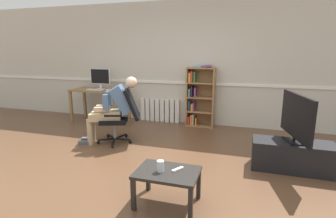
{
  "coord_description": "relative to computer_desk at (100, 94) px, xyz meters",
  "views": [
    {
      "loc": [
        1.39,
        -3.13,
        1.63
      ],
      "look_at": [
        0.15,
        0.85,
        0.7
      ],
      "focal_mm": 28.04,
      "sensor_mm": 36.0,
      "label": 1
    }
  ],
  "objects": [
    {
      "name": "bookshelf",
      "position": [
        2.28,
        0.29,
        -0.0
      ],
      "size": [
        0.6,
        0.29,
        1.33
      ],
      "color": "olive",
      "rests_on": "ground_plane"
    },
    {
      "name": "office_chair",
      "position": [
        1.18,
        -1.18,
        -0.12
      ],
      "size": [
        0.8,
        0.67,
        0.98
      ],
      "rotation": [
        0.0,
        0.0,
        -1.22
      ],
      "color": "black",
      "rests_on": "ground_plane"
    },
    {
      "name": "imac_monitor",
      "position": [
        -0.01,
        0.08,
        0.38
      ],
      "size": [
        0.5,
        0.14,
        0.47
      ],
      "color": "silver",
      "rests_on": "computer_desk"
    },
    {
      "name": "computer_mouse",
      "position": [
        0.29,
        -0.12,
        0.12
      ],
      "size": [
        0.06,
        0.1,
        0.03
      ],
      "primitive_type": "cube",
      "color": "white",
      "rests_on": "computer_desk"
    },
    {
      "name": "coffee_table",
      "position": [
        2.54,
        -2.83,
        -0.32
      ],
      "size": [
        0.66,
        0.48,
        0.38
      ],
      "color": "black",
      "rests_on": "ground_plane"
    },
    {
      "name": "spare_remote",
      "position": [
        2.64,
        -2.78,
        -0.26
      ],
      "size": [
        0.11,
        0.15,
        0.02
      ],
      "primitive_type": "cube",
      "rotation": [
        0.0,
        0.0,
        2.59
      ],
      "color": "white",
      "rests_on": "coffee_table"
    },
    {
      "name": "ground_plane",
      "position": [
        1.92,
        -2.15,
        -0.65
      ],
      "size": [
        18.0,
        18.0,
        0.0
      ],
      "primitive_type": "plane",
      "color": "brown"
    },
    {
      "name": "tv_screen",
      "position": [
        3.94,
        -1.52,
        0.1
      ],
      "size": [
        0.27,
        0.97,
        0.66
      ],
      "rotation": [
        0.0,
        0.0,
        1.8
      ],
      "color": "black",
      "rests_on": "tv_stand"
    },
    {
      "name": "drinking_glass",
      "position": [
        2.47,
        -2.86,
        -0.21
      ],
      "size": [
        0.08,
        0.08,
        0.12
      ],
      "primitive_type": "cylinder",
      "color": "silver",
      "rests_on": "coffee_table"
    },
    {
      "name": "radiator",
      "position": [
        1.34,
        0.39,
        -0.38
      ],
      "size": [
        0.94,
        0.08,
        0.53
      ],
      "color": "white",
      "rests_on": "ground_plane"
    },
    {
      "name": "tv_stand",
      "position": [
        3.94,
        -1.52,
        -0.45
      ],
      "size": [
        1.07,
        0.43,
        0.41
      ],
      "color": "black",
      "rests_on": "ground_plane"
    },
    {
      "name": "keyboard",
      "position": [
        -0.02,
        -0.14,
        0.12
      ],
      "size": [
        0.4,
        0.12,
        0.02
      ],
      "primitive_type": "cube",
      "color": "silver",
      "rests_on": "computer_desk"
    },
    {
      "name": "person_seated",
      "position": [
        1.02,
        -1.24,
        -0.0
      ],
      "size": [
        1.05,
        0.63,
        1.19
      ],
      "rotation": [
        0.0,
        0.0,
        -1.22
      ],
      "color": "tan",
      "rests_on": "ground_plane"
    },
    {
      "name": "computer_desk",
      "position": [
        0.0,
        0.0,
        0.0
      ],
      "size": [
        1.3,
        0.62,
        0.76
      ],
      "color": "olive",
      "rests_on": "ground_plane"
    },
    {
      "name": "back_wall",
      "position": [
        1.92,
        0.5,
        0.7
      ],
      "size": [
        12.0,
        0.13,
        2.7
      ],
      "color": "beige",
      "rests_on": "ground_plane"
    }
  ]
}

